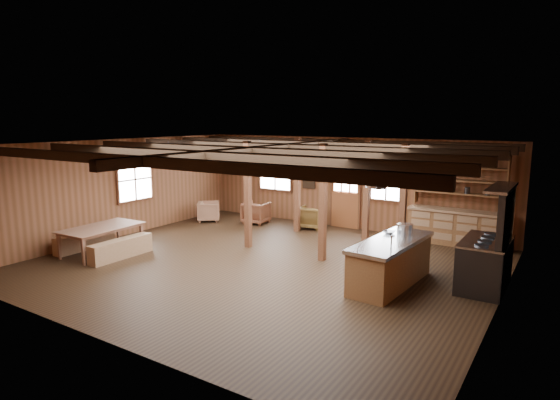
# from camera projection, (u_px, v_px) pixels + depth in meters

# --- Properties ---
(room) EXTENTS (10.04, 9.04, 2.84)m
(room) POSITION_uv_depth(u_px,v_px,m) (264.00, 205.00, 10.73)
(room) COLOR black
(room) RESTS_ON ground
(ceiling_joists) EXTENTS (9.80, 8.82, 0.18)m
(ceiling_joists) POSITION_uv_depth(u_px,v_px,m) (268.00, 149.00, 10.65)
(ceiling_joists) COLOR black
(ceiling_joists) RESTS_ON ceiling
(timber_posts) EXTENTS (3.95, 2.35, 2.80)m
(timber_posts) POSITION_uv_depth(u_px,v_px,m) (326.00, 195.00, 12.18)
(timber_posts) COLOR #432413
(timber_posts) RESTS_ON floor
(back_door) EXTENTS (1.02, 0.08, 2.15)m
(back_door) POSITION_uv_depth(u_px,v_px,m) (345.00, 200.00, 14.51)
(back_door) COLOR brown
(back_door) RESTS_ON floor
(window_back_left) EXTENTS (1.32, 0.06, 1.32)m
(window_back_left) POSITION_uv_depth(u_px,v_px,m) (275.00, 172.00, 15.77)
(window_back_left) COLOR white
(window_back_left) RESTS_ON wall_back
(window_back_right) EXTENTS (1.02, 0.06, 1.32)m
(window_back_right) POSITION_uv_depth(u_px,v_px,m) (387.00, 180.00, 13.70)
(window_back_right) COLOR white
(window_back_right) RESTS_ON wall_back
(window_left) EXTENTS (0.14, 1.24, 1.32)m
(window_left) POSITION_uv_depth(u_px,v_px,m) (135.00, 179.00, 13.74)
(window_left) COLOR white
(window_left) RESTS_ON wall_back
(notice_boards) EXTENTS (1.08, 0.03, 0.90)m
(notice_boards) POSITION_uv_depth(u_px,v_px,m) (304.00, 172.00, 15.18)
(notice_boards) COLOR white
(notice_boards) RESTS_ON wall_back
(back_counter) EXTENTS (2.55, 0.60, 2.45)m
(back_counter) POSITION_uv_depth(u_px,v_px,m) (457.00, 223.00, 12.55)
(back_counter) COLOR brown
(back_counter) RESTS_ON floor
(pendant_lamps) EXTENTS (1.86, 2.36, 0.66)m
(pendant_lamps) POSITION_uv_depth(u_px,v_px,m) (216.00, 160.00, 12.60)
(pendant_lamps) COLOR #2E2E31
(pendant_lamps) RESTS_ON ceiling
(pot_rack) EXTENTS (0.43, 3.00, 0.45)m
(pot_rack) POSITION_uv_depth(u_px,v_px,m) (398.00, 175.00, 9.18)
(pot_rack) COLOR #2E2E31
(pot_rack) RESTS_ON ceiling
(kitchen_island) EXTENTS (1.06, 2.56, 1.20)m
(kitchen_island) POSITION_uv_depth(u_px,v_px,m) (391.00, 262.00, 9.53)
(kitchen_island) COLOR brown
(kitchen_island) RESTS_ON floor
(step_stool) EXTENTS (0.44, 0.33, 0.37)m
(step_stool) POSITION_uv_depth(u_px,v_px,m) (373.00, 258.00, 10.80)
(step_stool) COLOR brown
(step_stool) RESTS_ON floor
(commercial_range) EXTENTS (0.87, 1.69, 2.09)m
(commercial_range) POSITION_uv_depth(u_px,v_px,m) (488.00, 256.00, 9.30)
(commercial_range) COLOR #2E2E31
(commercial_range) RESTS_ON floor
(dining_table) EXTENTS (1.17, 2.01, 0.69)m
(dining_table) POSITION_uv_depth(u_px,v_px,m) (103.00, 240.00, 11.75)
(dining_table) COLOR brown
(dining_table) RESTS_ON floor
(bench_wall) EXTENTS (0.31, 1.64, 0.45)m
(bench_wall) POSITION_uv_depth(u_px,v_px,m) (85.00, 241.00, 12.17)
(bench_wall) COLOR brown
(bench_wall) RESTS_ON floor
(bench_aisle) EXTENTS (0.32, 1.70, 0.47)m
(bench_aisle) POSITION_uv_depth(u_px,v_px,m) (121.00, 249.00, 11.41)
(bench_aisle) COLOR brown
(bench_aisle) RESTS_ON floor
(armchair_a) EXTENTS (0.84, 0.86, 0.70)m
(armchair_a) POSITION_uv_depth(u_px,v_px,m) (256.00, 213.00, 15.16)
(armchair_a) COLOR #5A2D1B
(armchair_a) RESTS_ON floor
(armchair_b) EXTENTS (0.84, 0.86, 0.68)m
(armchair_b) POSITION_uv_depth(u_px,v_px,m) (312.00, 217.00, 14.50)
(armchair_b) COLOR brown
(armchair_b) RESTS_ON floor
(armchair_c) EXTENTS (0.99, 0.99, 0.65)m
(armchair_c) POSITION_uv_depth(u_px,v_px,m) (209.00, 211.00, 15.51)
(armchair_c) COLOR brown
(armchair_c) RESTS_ON floor
(counter_pot) EXTENTS (0.33, 0.33, 0.20)m
(counter_pot) POSITION_uv_depth(u_px,v_px,m) (405.00, 228.00, 10.03)
(counter_pot) COLOR silver
(counter_pot) RESTS_ON kitchen_island
(bowl) EXTENTS (0.27, 0.27, 0.06)m
(bowl) POSITION_uv_depth(u_px,v_px,m) (389.00, 232.00, 9.99)
(bowl) COLOR silver
(bowl) RESTS_ON kitchen_island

